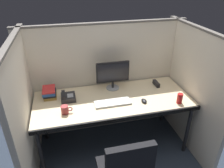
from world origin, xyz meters
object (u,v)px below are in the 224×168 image
object	(u,v)px
desk	(113,103)
red_stapler	(156,84)
keyboard_main	(113,103)
soda_can	(180,98)
book_stack	(49,93)
computer_mouse	(144,101)
desk_phone	(68,97)
coffee_mug	(65,110)
monitor_center	(113,74)

from	to	relation	value
desk	red_stapler	distance (m)	0.69
desk	keyboard_main	world-z (taller)	keyboard_main
soda_can	book_stack	distance (m)	1.58
computer_mouse	desk_phone	world-z (taller)	desk_phone
coffee_mug	monitor_center	bearing A→B (deg)	33.28
keyboard_main	book_stack	xyz separation A→B (m)	(-0.72, 0.33, 0.05)
desk	soda_can	world-z (taller)	soda_can
desk	desk_phone	xyz separation A→B (m)	(-0.54, 0.13, 0.08)
coffee_mug	book_stack	bearing A→B (deg)	113.05
monitor_center	keyboard_main	size ratio (longest dim) A/B	1.00
keyboard_main	book_stack	bearing A→B (deg)	155.21
keyboard_main	soda_can	world-z (taller)	soda_can
keyboard_main	desk_phone	world-z (taller)	desk_phone
soda_can	coffee_mug	bearing A→B (deg)	175.48
book_stack	desk_phone	bearing A→B (deg)	-28.63
monitor_center	keyboard_main	distance (m)	0.42
desk	computer_mouse	world-z (taller)	computer_mouse
computer_mouse	red_stapler	bearing A→B (deg)	48.47
monitor_center	keyboard_main	world-z (taller)	monitor_center
coffee_mug	soda_can	bearing A→B (deg)	-4.52
book_stack	desk	bearing A→B (deg)	-18.08
desk	monitor_center	xyz separation A→B (m)	(0.06, 0.27, 0.27)
computer_mouse	coffee_mug	distance (m)	0.93
soda_can	keyboard_main	bearing A→B (deg)	167.63
monitor_center	coffee_mug	bearing A→B (deg)	-146.72
keyboard_main	coffee_mug	xyz separation A→B (m)	(-0.55, -0.06, 0.04)
desk	coffee_mug	bearing A→B (deg)	-165.24
desk	soda_can	xyz separation A→B (m)	(0.74, -0.26, 0.11)
monitor_center	coffee_mug	distance (m)	0.79
desk	red_stapler	world-z (taller)	red_stapler
desk_phone	book_stack	distance (m)	0.25
desk_phone	book_stack	size ratio (longest dim) A/B	0.86
red_stapler	desk_phone	size ratio (longest dim) A/B	0.79
computer_mouse	red_stapler	world-z (taller)	red_stapler
keyboard_main	desk_phone	distance (m)	0.55
red_stapler	book_stack	bearing A→B (deg)	178.37
computer_mouse	soda_can	distance (m)	0.42
desk	keyboard_main	distance (m)	0.11
monitor_center	desk	bearing A→B (deg)	-102.56
red_stapler	desk_phone	distance (m)	1.19
coffee_mug	red_stapler	size ratio (longest dim) A/B	0.84
coffee_mug	soda_can	world-z (taller)	soda_can
monitor_center	coffee_mug	size ratio (longest dim) A/B	3.41
computer_mouse	coffee_mug	bearing A→B (deg)	-179.54
red_stapler	soda_can	size ratio (longest dim) A/B	1.23
red_stapler	keyboard_main	bearing A→B (deg)	-156.70
monitor_center	red_stapler	size ratio (longest dim) A/B	2.87
coffee_mug	desk_phone	distance (m)	0.29
computer_mouse	keyboard_main	bearing A→B (deg)	171.26
keyboard_main	coffee_mug	distance (m)	0.56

